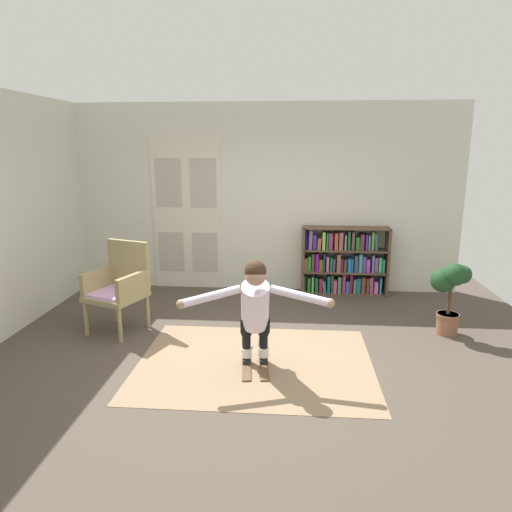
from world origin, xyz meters
name	(u,v)px	position (x,y,z in m)	size (l,w,h in m)	color
ground_plane	(250,358)	(0.00, 0.00, 0.00)	(7.20, 7.20, 0.00)	#4C4138
back_wall	(266,199)	(0.00, 2.60, 1.45)	(6.00, 0.10, 2.90)	silver
double_door	(187,212)	(-1.24, 2.54, 1.23)	(1.22, 0.05, 2.45)	beige
rug	(255,363)	(0.06, -0.12, 0.00)	(2.47, 1.91, 0.01)	#90755A
bookshelf	(343,263)	(1.21, 2.39, 0.49)	(1.32, 0.30, 1.05)	brown
wicker_chair	(120,284)	(-1.69, 0.69, 0.58)	(0.77, 0.77, 1.10)	#97895A
potted_plant	(450,289)	(2.32, 0.82, 0.58)	(0.45, 0.36, 0.91)	brown
skis_pair	(255,360)	(0.06, -0.09, 0.02)	(0.36, 0.87, 0.07)	brown
person_skier	(255,305)	(0.08, -0.28, 0.71)	(1.48, 0.66, 1.12)	white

